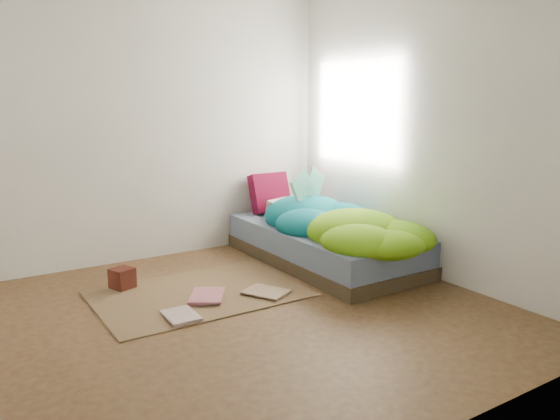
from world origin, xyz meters
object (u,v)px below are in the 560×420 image
object	(u,v)px
wooden_box	(122,278)
floor_book_a	(166,319)
pillow_magenta	(270,193)
open_book	(309,175)
bed	(324,245)
floor_book_b	(190,296)

from	to	relation	value
wooden_box	floor_book_a	xyz separation A→B (m)	(0.05, -0.83, -0.07)
pillow_magenta	open_book	xyz separation A→B (m)	(0.05, -0.63, 0.26)
floor_book_a	bed	bearing A→B (deg)	18.67
bed	floor_book_b	xyz separation A→B (m)	(-1.48, -0.24, -0.14)
bed	floor_book_a	size ratio (longest dim) A/B	6.77
open_book	floor_book_b	xyz separation A→B (m)	(-1.45, -0.47, -0.78)
pillow_magenta	floor_book_b	size ratio (longest dim) A/B	1.22
floor_book_b	floor_book_a	bearing A→B (deg)	-102.93
open_book	floor_book_a	bearing A→B (deg)	-174.16
pillow_magenta	wooden_box	xyz separation A→B (m)	(-1.77, -0.57, -0.45)
bed	wooden_box	distance (m)	1.87
pillow_magenta	floor_book_b	bearing A→B (deg)	-141.48
pillow_magenta	open_book	distance (m)	0.69
bed	floor_book_b	bearing A→B (deg)	-170.58
open_book	floor_book_b	world-z (taller)	open_book
pillow_magenta	open_book	world-z (taller)	open_book
wooden_box	bed	bearing A→B (deg)	-8.58
pillow_magenta	wooden_box	distance (m)	1.91
open_book	bed	bearing A→B (deg)	-101.27
wooden_box	floor_book_b	distance (m)	0.64
wooden_box	floor_book_a	distance (m)	0.84
pillow_magenta	floor_book_b	xyz separation A→B (m)	(-1.40, -1.10, -0.52)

